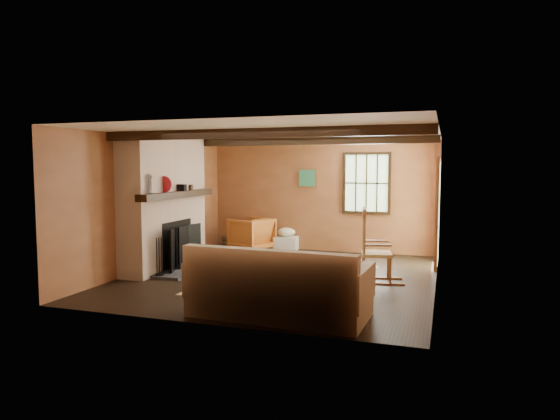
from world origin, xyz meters
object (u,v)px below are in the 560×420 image
at_px(sofa, 278,291).
at_px(armchair, 251,234).
at_px(rocking_chair, 374,251).
at_px(fireplace, 166,208).
at_px(laundry_basket, 286,243).

xyz_separation_m(sofa, armchair, (-2.12, 4.41, 0.05)).
bearing_deg(rocking_chair, sofa, 148.26).
distance_m(fireplace, sofa, 3.73).
bearing_deg(laundry_basket, armchair, -154.60).
distance_m(rocking_chair, armchair, 3.67).
relative_size(sofa, armchair, 2.79).
bearing_deg(laundry_basket, rocking_chair, -47.54).
bearing_deg(rocking_chair, fireplace, 80.03).
bearing_deg(armchair, sofa, 48.30).
distance_m(sofa, laundry_basket, 4.95).
height_order(fireplace, armchair, fireplace).
distance_m(fireplace, laundry_basket, 3.11).
height_order(rocking_chair, laundry_basket, rocking_chair).
distance_m(fireplace, armchair, 2.47).
relative_size(rocking_chair, sofa, 0.53).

